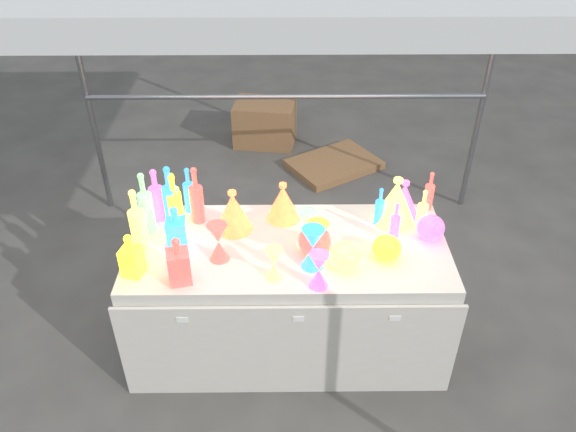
{
  "coord_description": "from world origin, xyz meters",
  "views": [
    {
      "loc": [
        -0.02,
        -2.47,
        2.72
      ],
      "look_at": [
        0.0,
        0.0,
        0.95
      ],
      "focal_mm": 35.0,
      "sensor_mm": 36.0,
      "label": 1
    }
  ],
  "objects_px": {
    "decanter_0": "(131,255)",
    "hourglass_0": "(218,242)",
    "lampshade_0": "(233,210)",
    "display_table": "(288,295)",
    "cardboard_box_closed": "(265,123)",
    "globe_0": "(387,249)",
    "bottle_0": "(173,194)"
  },
  "relations": [
    {
      "from": "display_table",
      "to": "decanter_0",
      "type": "distance_m",
      "value": 0.98
    },
    {
      "from": "bottle_0",
      "to": "lampshade_0",
      "type": "xyz_separation_m",
      "value": [
        0.36,
        -0.15,
        -0.01
      ]
    },
    {
      "from": "hourglass_0",
      "to": "lampshade_0",
      "type": "bearing_deg",
      "value": 77.32
    },
    {
      "from": "cardboard_box_closed",
      "to": "hourglass_0",
      "type": "xyz_separation_m",
      "value": [
        -0.17,
        -2.75,
        0.65
      ]
    },
    {
      "from": "cardboard_box_closed",
      "to": "lampshade_0",
      "type": "bearing_deg",
      "value": -84.36
    },
    {
      "from": "display_table",
      "to": "lampshade_0",
      "type": "distance_m",
      "value": 0.62
    },
    {
      "from": "bottle_0",
      "to": "hourglass_0",
      "type": "distance_m",
      "value": 0.52
    },
    {
      "from": "display_table",
      "to": "lampshade_0",
      "type": "xyz_separation_m",
      "value": [
        -0.31,
        0.17,
        0.51
      ]
    },
    {
      "from": "globe_0",
      "to": "lampshade_0",
      "type": "relative_size",
      "value": 0.62
    },
    {
      "from": "decanter_0",
      "to": "hourglass_0",
      "type": "distance_m",
      "value": 0.46
    },
    {
      "from": "display_table",
      "to": "globe_0",
      "type": "xyz_separation_m",
      "value": [
        0.53,
        -0.11,
        0.44
      ]
    },
    {
      "from": "decanter_0",
      "to": "hourglass_0",
      "type": "height_order",
      "value": "decanter_0"
    },
    {
      "from": "lampshade_0",
      "to": "display_table",
      "type": "bearing_deg",
      "value": -6.53
    },
    {
      "from": "display_table",
      "to": "hourglass_0",
      "type": "height_order",
      "value": "hourglass_0"
    },
    {
      "from": "cardboard_box_closed",
      "to": "decanter_0",
      "type": "relative_size",
      "value": 2.31
    },
    {
      "from": "cardboard_box_closed",
      "to": "globe_0",
      "type": "bearing_deg",
      "value": -66.94
    },
    {
      "from": "display_table",
      "to": "lampshade_0",
      "type": "bearing_deg",
      "value": 151.87
    },
    {
      "from": "bottle_0",
      "to": "cardboard_box_closed",
      "type": "bearing_deg",
      "value": 78.56
    },
    {
      "from": "decanter_0",
      "to": "hourglass_0",
      "type": "bearing_deg",
      "value": 29.75
    },
    {
      "from": "cardboard_box_closed",
      "to": "bottle_0",
      "type": "relative_size",
      "value": 2.05
    },
    {
      "from": "display_table",
      "to": "globe_0",
      "type": "relative_size",
      "value": 11.53
    },
    {
      "from": "lampshade_0",
      "to": "hourglass_0",
      "type": "bearing_deg",
      "value": -81.08
    },
    {
      "from": "cardboard_box_closed",
      "to": "globe_0",
      "type": "height_order",
      "value": "globe_0"
    },
    {
      "from": "display_table",
      "to": "hourglass_0",
      "type": "bearing_deg",
      "value": -164.42
    },
    {
      "from": "display_table",
      "to": "hourglass_0",
      "type": "xyz_separation_m",
      "value": [
        -0.37,
        -0.1,
        0.49
      ]
    },
    {
      "from": "cardboard_box_closed",
      "to": "globe_0",
      "type": "distance_m",
      "value": 2.92
    },
    {
      "from": "hourglass_0",
      "to": "lampshade_0",
      "type": "relative_size",
      "value": 0.87
    },
    {
      "from": "cardboard_box_closed",
      "to": "lampshade_0",
      "type": "distance_m",
      "value": 2.57
    },
    {
      "from": "globe_0",
      "to": "cardboard_box_closed",
      "type": "bearing_deg",
      "value": 104.94
    },
    {
      "from": "cardboard_box_closed",
      "to": "bottle_0",
      "type": "bearing_deg",
      "value": -93.32
    },
    {
      "from": "cardboard_box_closed",
      "to": "globe_0",
      "type": "xyz_separation_m",
      "value": [
        0.74,
        -2.76,
        0.6
      ]
    },
    {
      "from": "display_table",
      "to": "decanter_0",
      "type": "bearing_deg",
      "value": -164.52
    }
  ]
}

